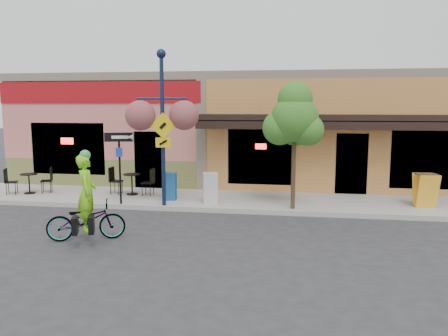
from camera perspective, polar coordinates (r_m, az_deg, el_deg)
name	(u,v)px	position (r m, az deg, el deg)	size (l,w,h in m)	color
ground	(211,217)	(12.97, -1.66, -6.42)	(90.00, 90.00, 0.00)	#2D2D30
sidewalk	(222,200)	(14.87, -0.25, -4.22)	(24.00, 3.00, 0.15)	#9E9B93
curb	(215,210)	(13.48, -1.23, -5.53)	(24.00, 0.12, 0.15)	#A8A59E
building	(241,128)	(20.00, 2.26, 5.26)	(18.20, 8.20, 4.50)	#C66B62
bicycle	(86,220)	(11.23, -17.57, -6.53)	(0.65, 1.87, 0.98)	maroon
cyclist_rider	(87,203)	(11.11, -17.43, -4.35)	(0.68, 0.45, 1.86)	#7AE017
lamp_post	(163,129)	(13.59, -8.01, 5.09)	(1.53, 0.61, 4.81)	#131E3C
one_way_sign	(120,168)	(14.19, -13.45, -0.06)	(0.87, 0.19, 2.28)	black
cafe_set_left	(29,181)	(17.00, -24.11, -1.51)	(1.55, 0.78, 0.93)	black
cafe_set_right	(132,181)	(15.68, -11.94, -1.68)	(1.60, 0.80, 0.96)	black
newspaper_box_blue	(170,186)	(14.61, -7.08, -2.39)	(0.41, 0.36, 0.91)	#174F8C
newspaper_box_grey	(210,188)	(14.07, -1.80, -2.61)	(0.45, 0.41, 0.97)	#BDBDBD
street_tree	(294,145)	(13.22, 9.13, 2.94)	(1.51, 1.51, 3.87)	#3D7A26
sandwich_board	(428,192)	(14.64, 25.12, -2.81)	(0.63, 0.46, 1.05)	yellow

